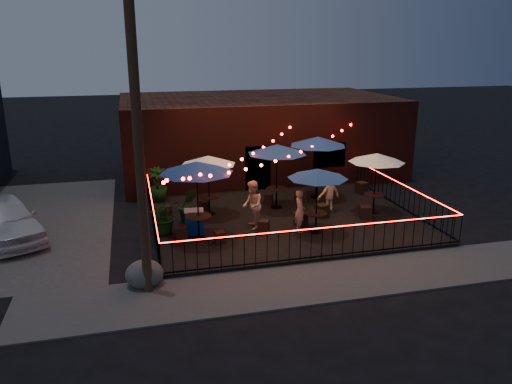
% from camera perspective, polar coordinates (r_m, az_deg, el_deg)
% --- Properties ---
extents(ground, '(110.00, 110.00, 0.00)m').
position_cam_1_polar(ground, '(17.82, 5.10, -5.45)').
color(ground, black).
rests_on(ground, ground).
extents(patio, '(10.00, 8.00, 0.15)m').
position_cam_1_polar(patio, '(19.56, 3.18, -3.12)').
color(patio, black).
rests_on(patio, ground).
extents(sidewalk, '(18.00, 2.50, 0.05)m').
position_cam_1_polar(sidewalk, '(15.06, 9.22, -9.83)').
color(sidewalk, '#413F3C').
rests_on(sidewalk, ground).
extents(brick_building, '(14.00, 8.00, 4.00)m').
position_cam_1_polar(brick_building, '(26.78, 0.18, 6.58)').
color(brick_building, '#38140F').
rests_on(brick_building, ground).
extents(utility_pole, '(0.26, 0.26, 8.00)m').
position_cam_1_polar(utility_pole, '(13.22, -13.23, 4.49)').
color(utility_pole, '#312414').
rests_on(utility_pole, ground).
extents(fence_front, '(10.00, 0.04, 1.04)m').
position_cam_1_polar(fence_front, '(15.84, 7.54, -5.84)').
color(fence_front, black).
rests_on(fence_front, patio).
extents(fence_left, '(0.04, 8.00, 1.04)m').
position_cam_1_polar(fence_left, '(18.56, -11.71, -2.64)').
color(fence_left, black).
rests_on(fence_left, patio).
extents(fence_right, '(0.04, 8.00, 1.04)m').
position_cam_1_polar(fence_right, '(21.36, 16.12, -0.40)').
color(fence_right, black).
rests_on(fence_right, patio).
extents(festoon_lights, '(10.02, 8.72, 1.32)m').
position_cam_1_polar(festoon_lights, '(18.32, 0.56, 3.51)').
color(festoon_lights, '#FF0C0A').
rests_on(festoon_lights, ground).
extents(cafe_table_0, '(2.61, 2.61, 2.78)m').
position_cam_1_polar(cafe_table_0, '(16.73, -6.81, 2.70)').
color(cafe_table_0, black).
rests_on(cafe_table_0, patio).
extents(cafe_table_1, '(2.35, 2.35, 2.39)m').
position_cam_1_polar(cafe_table_1, '(19.33, -5.49, 3.55)').
color(cafe_table_1, black).
rests_on(cafe_table_1, patio).
extents(cafe_table_2, '(2.77, 2.77, 2.36)m').
position_cam_1_polar(cafe_table_2, '(17.48, 7.07, 2.01)').
color(cafe_table_2, black).
rests_on(cafe_table_2, patio).
extents(cafe_table_3, '(2.93, 2.93, 2.66)m').
position_cam_1_polar(cafe_table_3, '(20.06, 2.41, 4.82)').
color(cafe_table_3, black).
rests_on(cafe_table_3, patio).
extents(cafe_table_4, '(2.90, 2.90, 2.42)m').
position_cam_1_polar(cafe_table_4, '(20.05, 13.64, 3.74)').
color(cafe_table_4, black).
rests_on(cafe_table_4, patio).
extents(cafe_table_5, '(2.49, 2.49, 2.71)m').
position_cam_1_polar(cafe_table_5, '(21.59, 7.09, 5.69)').
color(cafe_table_5, black).
rests_on(cafe_table_5, patio).
extents(bistro_chair_0, '(0.45, 0.45, 0.49)m').
position_cam_1_polar(bistro_chair_0, '(17.46, -8.48, -4.65)').
color(bistro_chair_0, black).
rests_on(bistro_chair_0, patio).
extents(bistro_chair_1, '(0.37, 0.37, 0.40)m').
position_cam_1_polar(bistro_chair_1, '(17.09, -4.19, -5.16)').
color(bistro_chair_1, black).
rests_on(bistro_chair_1, patio).
extents(bistro_chair_2, '(0.49, 0.49, 0.44)m').
position_cam_1_polar(bistro_chair_2, '(19.85, -10.26, -2.17)').
color(bistro_chair_2, black).
rests_on(bistro_chair_2, patio).
extents(bistro_chair_3, '(0.38, 0.38, 0.44)m').
position_cam_1_polar(bistro_chair_3, '(20.11, -5.95, -1.73)').
color(bistro_chair_3, black).
rests_on(bistro_chair_3, patio).
extents(bistro_chair_4, '(0.49, 0.49, 0.44)m').
position_cam_1_polar(bistro_chair_4, '(17.96, 0.89, -3.93)').
color(bistro_chair_4, black).
rests_on(bistro_chair_4, patio).
extents(bistro_chair_5, '(0.46, 0.46, 0.51)m').
position_cam_1_polar(bistro_chair_5, '(18.64, 5.13, -3.11)').
color(bistro_chair_5, black).
rests_on(bistro_chair_5, patio).
extents(bistro_chair_6, '(0.46, 0.46, 0.41)m').
position_cam_1_polar(bistro_chair_6, '(21.14, 1.42, -0.78)').
color(bistro_chair_6, black).
rests_on(bistro_chair_6, patio).
extents(bistro_chair_7, '(0.44, 0.44, 0.45)m').
position_cam_1_polar(bistro_chair_7, '(21.56, 5.10, -0.44)').
color(bistro_chair_7, black).
rests_on(bistro_chair_7, patio).
extents(bistro_chair_8, '(0.53, 0.53, 0.51)m').
position_cam_1_polar(bistro_chair_8, '(19.65, 7.56, -2.14)').
color(bistro_chair_8, black).
rests_on(bistro_chair_8, patio).
extents(bistro_chair_9, '(0.53, 0.53, 0.51)m').
position_cam_1_polar(bistro_chair_9, '(19.75, 12.40, -2.29)').
color(bistro_chair_9, black).
rests_on(bistro_chair_9, patio).
extents(bistro_chair_10, '(0.44, 0.44, 0.40)m').
position_cam_1_polar(bistro_chair_10, '(21.86, 7.59, -0.34)').
color(bistro_chair_10, black).
rests_on(bistro_chair_10, patio).
extents(bistro_chair_11, '(0.56, 0.56, 0.52)m').
position_cam_1_polar(bistro_chair_11, '(23.05, 11.97, 0.48)').
color(bistro_chair_11, black).
rests_on(bistro_chair_11, patio).
extents(patron_a, '(0.38, 0.56, 1.53)m').
position_cam_1_polar(patron_a, '(17.95, 5.02, -2.16)').
color(patron_a, tan).
rests_on(patron_a, patio).
extents(patron_b, '(0.77, 0.94, 1.80)m').
position_cam_1_polar(patron_b, '(18.07, -0.43, -1.51)').
color(patron_b, beige).
rests_on(patron_b, patio).
extents(patron_c, '(1.08, 0.75, 1.54)m').
position_cam_1_polar(patron_c, '(20.28, 8.32, -0.05)').
color(patron_c, tan).
rests_on(patron_c, patio).
extents(potted_shrub_a, '(1.22, 1.08, 1.27)m').
position_cam_1_polar(potted_shrub_a, '(18.02, -10.37, -2.74)').
color(potted_shrub_a, '#14330E').
rests_on(potted_shrub_a, patio).
extents(potted_shrub_b, '(0.77, 0.63, 1.35)m').
position_cam_1_polar(potted_shrub_b, '(19.00, -7.79, -1.47)').
color(potted_shrub_b, '#173D10').
rests_on(potted_shrub_b, patio).
extents(potted_shrub_c, '(1.00, 1.00, 1.46)m').
position_cam_1_polar(potted_shrub_c, '(21.76, -11.17, 0.86)').
color(potted_shrub_c, '#1C400D').
rests_on(potted_shrub_c, patio).
extents(cooler, '(0.73, 0.56, 0.90)m').
position_cam_1_polar(cooler, '(17.86, -7.08, -3.38)').
color(cooler, '#063CB4').
rests_on(cooler, patio).
extents(boulder, '(1.22, 1.14, 0.77)m').
position_cam_1_polar(boulder, '(14.71, -12.63, -9.15)').
color(boulder, '#464641').
rests_on(boulder, ground).
extents(car_white, '(3.53, 4.79, 1.52)m').
position_cam_1_polar(car_white, '(19.59, -26.70, -2.80)').
color(car_white, silver).
rests_on(car_white, ground).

